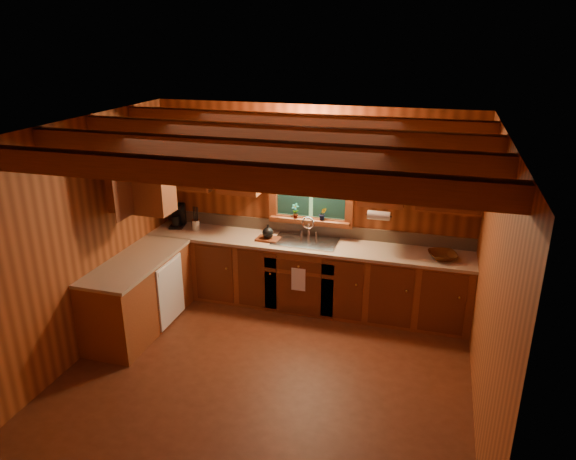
# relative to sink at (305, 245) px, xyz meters

# --- Properties ---
(room) EXTENTS (4.20, 4.20, 4.20)m
(room) POSITION_rel_sink_xyz_m (0.00, -1.60, 0.44)
(room) COLOR #552714
(room) RESTS_ON ground
(ceiling_beams) EXTENTS (4.20, 2.54, 0.18)m
(ceiling_beams) POSITION_rel_sink_xyz_m (0.00, -1.60, 1.63)
(ceiling_beams) COLOR brown
(ceiling_beams) RESTS_ON room
(base_cabinets) EXTENTS (4.20, 2.22, 0.86)m
(base_cabinets) POSITION_rel_sink_xyz_m (-0.49, -0.32, -0.43)
(base_cabinets) COLOR brown
(base_cabinets) RESTS_ON ground
(countertop) EXTENTS (4.20, 2.24, 0.04)m
(countertop) POSITION_rel_sink_xyz_m (-0.48, -0.31, 0.02)
(countertop) COLOR tan
(countertop) RESTS_ON base_cabinets
(backsplash) EXTENTS (4.20, 0.02, 0.16)m
(backsplash) POSITION_rel_sink_xyz_m (0.00, 0.28, 0.12)
(backsplash) COLOR tan
(backsplash) RESTS_ON room
(dishwasher_panel) EXTENTS (0.02, 0.60, 0.80)m
(dishwasher_panel) POSITION_rel_sink_xyz_m (-1.47, -0.92, -0.43)
(dishwasher_panel) COLOR white
(dishwasher_panel) RESTS_ON base_cabinets
(upper_cabinets) EXTENTS (4.19, 1.77, 0.78)m
(upper_cabinets) POSITION_rel_sink_xyz_m (-0.56, -0.18, 0.98)
(upper_cabinets) COLOR brown
(upper_cabinets) RESTS_ON room
(window) EXTENTS (1.12, 0.08, 1.00)m
(window) POSITION_rel_sink_xyz_m (0.00, 0.26, 0.67)
(window) COLOR brown
(window) RESTS_ON room
(window_sill) EXTENTS (1.06, 0.14, 0.04)m
(window_sill) POSITION_rel_sink_xyz_m (0.00, 0.22, 0.26)
(window_sill) COLOR brown
(window_sill) RESTS_ON room
(wall_sconce) EXTENTS (0.45, 0.21, 0.17)m
(wall_sconce) POSITION_rel_sink_xyz_m (0.00, 0.14, 1.31)
(wall_sconce) COLOR black
(wall_sconce) RESTS_ON room
(paper_towel_roll) EXTENTS (0.27, 0.11, 0.11)m
(paper_towel_roll) POSITION_rel_sink_xyz_m (0.92, -0.07, 0.51)
(paper_towel_roll) COLOR white
(paper_towel_roll) RESTS_ON upper_cabinets
(dish_towel) EXTENTS (0.18, 0.01, 0.30)m
(dish_towel) POSITION_rel_sink_xyz_m (0.00, -0.34, -0.34)
(dish_towel) COLOR white
(dish_towel) RESTS_ON base_cabinets
(sink) EXTENTS (0.82, 0.48, 0.43)m
(sink) POSITION_rel_sink_xyz_m (0.00, 0.00, 0.00)
(sink) COLOR silver
(sink) RESTS_ON countertop
(coffee_maker) EXTENTS (0.18, 0.23, 0.32)m
(coffee_maker) POSITION_rel_sink_xyz_m (-1.85, 0.07, 0.20)
(coffee_maker) COLOR black
(coffee_maker) RESTS_ON countertop
(utensil_crock) EXTENTS (0.12, 0.12, 0.34)m
(utensil_crock) POSITION_rel_sink_xyz_m (-1.54, 0.00, 0.13)
(utensil_crock) COLOR silver
(utensil_crock) RESTS_ON countertop
(cutting_board) EXTENTS (0.30, 0.22, 0.03)m
(cutting_board) POSITION_rel_sink_xyz_m (-0.48, -0.07, 0.06)
(cutting_board) COLOR #5A2713
(cutting_board) RESTS_ON countertop
(teakettle) EXTENTS (0.15, 0.15, 0.18)m
(teakettle) POSITION_rel_sink_xyz_m (-0.48, -0.07, 0.14)
(teakettle) COLOR black
(teakettle) RESTS_ON cutting_board
(wicker_basket) EXTENTS (0.41, 0.41, 0.08)m
(wicker_basket) POSITION_rel_sink_xyz_m (1.70, -0.07, 0.08)
(wicker_basket) COLOR #48230C
(wicker_basket) RESTS_ON countertop
(potted_plant_left) EXTENTS (0.12, 0.10, 0.20)m
(potted_plant_left) POSITION_rel_sink_xyz_m (-0.19, 0.19, 0.38)
(potted_plant_left) COLOR #5A2713
(potted_plant_left) RESTS_ON window_sill
(potted_plant_right) EXTENTS (0.11, 0.10, 0.17)m
(potted_plant_right) POSITION_rel_sink_xyz_m (0.17, 0.21, 0.37)
(potted_plant_right) COLOR #5A2713
(potted_plant_right) RESTS_ON window_sill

